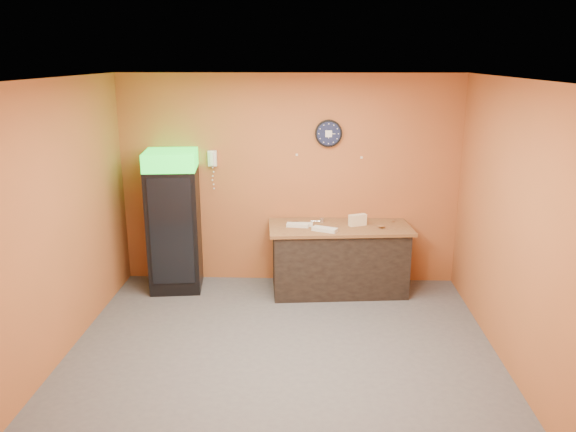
{
  "coord_description": "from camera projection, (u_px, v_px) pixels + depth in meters",
  "views": [
    {
      "loc": [
        0.27,
        -5.32,
        3.0
      ],
      "look_at": [
        0.04,
        0.6,
        1.31
      ],
      "focal_mm": 35.0,
      "sensor_mm": 36.0,
      "label": 1
    }
  ],
  "objects": [
    {
      "name": "right_wall",
      "position": [
        512.0,
        226.0,
        5.47
      ],
      "size": [
        0.02,
        4.0,
        2.8
      ],
      "primitive_type": "cube",
      "color": "#AF5E31",
      "rests_on": "floor"
    },
    {
      "name": "ceiling",
      "position": [
        281.0,
        78.0,
        5.17
      ],
      "size": [
        4.5,
        4.0,
        0.02
      ],
      "primitive_type": "cube",
      "color": "white",
      "rests_on": "back_wall"
    },
    {
      "name": "wrapped_sandwich_right",
      "position": [
        303.0,
        224.0,
        7.22
      ],
      "size": [
        0.25,
        0.1,
        0.04
      ],
      "primitive_type": "cube",
      "rotation": [
        0.0,
        0.0,
        -0.02
      ],
      "color": "silver",
      "rests_on": "butcher_paper"
    },
    {
      "name": "wall_clock",
      "position": [
        329.0,
        133.0,
        7.26
      ],
      "size": [
        0.36,
        0.06,
        0.36
      ],
      "color": "black",
      "rests_on": "back_wall"
    },
    {
      "name": "prep_counter",
      "position": [
        339.0,
        260.0,
        7.36
      ],
      "size": [
        1.77,
        0.92,
        0.85
      ],
      "primitive_type": "cube",
      "rotation": [
        0.0,
        0.0,
        0.09
      ],
      "color": "black",
      "rests_on": "floor"
    },
    {
      "name": "sub_roll_stack",
      "position": [
        358.0,
        220.0,
        7.22
      ],
      "size": [
        0.24,
        0.17,
        0.15
      ],
      "rotation": [
        0.0,
        0.0,
        0.41
      ],
      "color": "#F3E4BD",
      "rests_on": "butcher_paper"
    },
    {
      "name": "left_wall",
      "position": [
        59.0,
        221.0,
        5.64
      ],
      "size": [
        0.02,
        4.0,
        2.8
      ],
      "primitive_type": "cube",
      "color": "#AF5E31",
      "rests_on": "floor"
    },
    {
      "name": "wrapped_sandwich_mid",
      "position": [
        325.0,
        229.0,
        7.0
      ],
      "size": [
        0.33,
        0.24,
        0.04
      ],
      "primitive_type": "cube",
      "rotation": [
        0.0,
        0.0,
        -0.41
      ],
      "color": "silver",
      "rests_on": "butcher_paper"
    },
    {
      "name": "wall_phone",
      "position": [
        212.0,
        158.0,
        7.38
      ],
      "size": [
        0.11,
        0.1,
        0.21
      ],
      "color": "white",
      "rests_on": "back_wall"
    },
    {
      "name": "floor",
      "position": [
        282.0,
        350.0,
        5.94
      ],
      "size": [
        4.5,
        4.5,
        0.0
      ],
      "primitive_type": "plane",
      "color": "#47474C",
      "rests_on": "ground"
    },
    {
      "name": "beverage_cooler",
      "position": [
        173.0,
        223.0,
        7.3
      ],
      "size": [
        0.72,
        0.73,
        1.85
      ],
      "rotation": [
        0.0,
        0.0,
        0.12
      ],
      "color": "black",
      "rests_on": "floor"
    },
    {
      "name": "wrapped_sandwich_left",
      "position": [
        298.0,
        225.0,
        7.19
      ],
      "size": [
        0.3,
        0.15,
        0.04
      ],
      "primitive_type": "cube",
      "rotation": [
        0.0,
        0.0,
        -0.12
      ],
      "color": "silver",
      "rests_on": "butcher_paper"
    },
    {
      "name": "back_wall",
      "position": [
        289.0,
        181.0,
        7.48
      ],
      "size": [
        4.5,
        0.02,
        2.8
      ],
      "primitive_type": "cube",
      "color": "#AF5E31",
      "rests_on": "floor"
    },
    {
      "name": "kitchen_tool",
      "position": [
        322.0,
        220.0,
        7.38
      ],
      "size": [
        0.06,
        0.06,
        0.06
      ],
      "primitive_type": "cylinder",
      "color": "silver",
      "rests_on": "butcher_paper"
    },
    {
      "name": "butcher_paper",
      "position": [
        340.0,
        227.0,
        7.23
      ],
      "size": [
        1.88,
        0.97,
        0.04
      ],
      "primitive_type": "cube",
      "rotation": [
        0.0,
        0.0,
        0.09
      ],
      "color": "brown",
      "rests_on": "prep_counter"
    }
  ]
}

